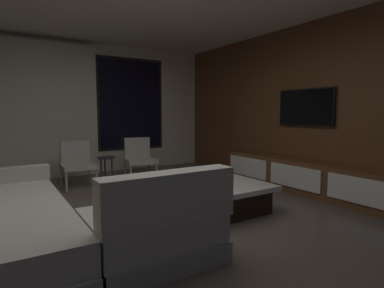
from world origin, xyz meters
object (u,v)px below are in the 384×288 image
Objects in this scene: accent_chair_by_curtain at (77,161)px; side_stool at (106,162)px; accent_chair_near_window at (139,156)px; book_stack_on_coffee_table at (213,178)px; coffee_table at (217,196)px; mounted_tv at (305,107)px; media_console at (306,178)px; sectional_couch at (48,222)px.

accent_chair_by_curtain is 0.52m from side_stool.
side_stool is at bearing 174.69° from accent_chair_near_window.
accent_chair_near_window is at bearing -0.69° from accent_chair_by_curtain.
accent_chair_by_curtain is (-1.20, 2.33, 0.02)m from book_stack_on_coffee_table.
coffee_table is at bearing -87.97° from accent_chair_near_window.
accent_chair_by_curtain is 3.92m from mounted_tv.
accent_chair_by_curtain is at bearing 139.53° from media_console.
book_stack_on_coffee_table is 1.71m from media_console.
coffee_table is 1.49× the size of accent_chair_near_window.
accent_chair_near_window is 3.02m from media_console.
accent_chair_near_window is at bearing 130.58° from mounted_tv.
side_stool is at bearing 4.86° from accent_chair_by_curtain.
book_stack_on_coffee_table is 0.27× the size of mounted_tv.
mounted_tv is at bearing -36.44° from accent_chair_by_curtain.
coffee_table is 2.52× the size of side_stool.
accent_chair_by_curtain is at bearing 72.41° from sectional_couch.
sectional_couch is at bearing -173.14° from book_stack_on_coffee_table.
coffee_table is 2.68m from accent_chair_by_curtain.
coffee_table is (2.04, 0.21, -0.10)m from sectional_couch.
side_stool is 3.45m from media_console.
side_stool is (-0.71, 2.41, 0.19)m from coffee_table.
coffee_table is at bearing -62.66° from accent_chair_by_curtain.
sectional_couch is at bearing -175.50° from mounted_tv.
sectional_couch reaches higher than accent_chair_near_window.
accent_chair_near_window reaches higher than media_console.
coffee_table is 0.23m from book_stack_on_coffee_table.
media_console is 1.13m from mounted_tv.
accent_chair_near_window reaches higher than side_stool.
coffee_table is at bearing -176.90° from mounted_tv.
sectional_couch is 3.21× the size of accent_chair_by_curtain.
coffee_table is at bearing 176.65° from media_console.
book_stack_on_coffee_table reaches higher than coffee_table.
book_stack_on_coffee_table is at bearing 6.86° from sectional_couch.
coffee_table is at bearing -73.69° from side_stool.
media_console is at bearing -54.49° from accent_chair_near_window.
mounted_tv is (0.18, 0.20, 1.10)m from media_console.
book_stack_on_coffee_table is (-0.03, 0.04, 0.23)m from coffee_table.
book_stack_on_coffee_table is 0.61× the size of side_stool.
mounted_tv is at bearing 47.51° from media_console.
coffee_table is 2.18m from mounted_tv.
media_console is 3.03× the size of mounted_tv.
side_stool is 3.58m from mounted_tv.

